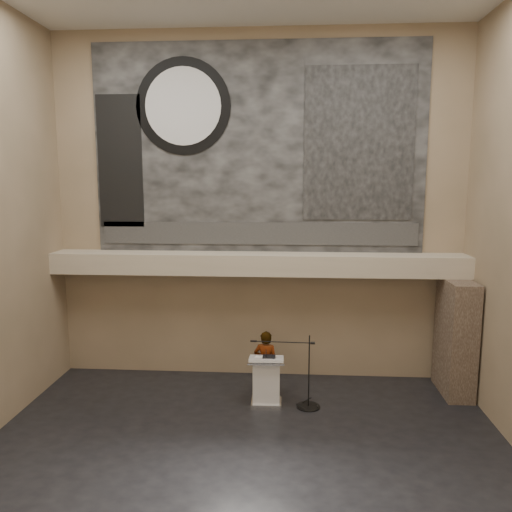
{
  "coord_description": "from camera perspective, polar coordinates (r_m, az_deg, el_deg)",
  "views": [
    {
      "loc": [
        0.77,
        -8.27,
        4.99
      ],
      "look_at": [
        0.0,
        3.2,
        3.2
      ],
      "focal_mm": 35.0,
      "sensor_mm": 36.0,
      "label": 1
    }
  ],
  "objects": [
    {
      "name": "lectern",
      "position": [
        11.4,
        1.19,
        -14.07
      ],
      "size": [
        0.76,
        0.55,
        1.14
      ],
      "rotation": [
        0.0,
        0.0,
        0.01
      ],
      "color": "silver",
      "rests_on": "floor"
    },
    {
      "name": "mic_stand",
      "position": [
        11.45,
        5.77,
        -15.65
      ],
      "size": [
        1.54,
        0.52,
        1.64
      ],
      "rotation": [
        0.0,
        0.0,
        -0.03
      ],
      "color": "black",
      "rests_on": "floor"
    },
    {
      "name": "binder",
      "position": [
        11.16,
        1.5,
        -11.46
      ],
      "size": [
        0.28,
        0.23,
        0.04
      ],
      "primitive_type": "cube",
      "rotation": [
        0.0,
        0.0,
        -0.01
      ],
      "color": "black",
      "rests_on": "lectern"
    },
    {
      "name": "banner_building_print",
      "position": [
        12.34,
        11.7,
        12.43
      ],
      "size": [
        2.6,
        0.02,
        3.6
      ],
      "primitive_type": "cube",
      "color": "black",
      "rests_on": "banner"
    },
    {
      "name": "floor",
      "position": [
        9.69,
        -1.37,
        -22.14
      ],
      "size": [
        10.0,
        10.0,
        0.0
      ],
      "primitive_type": "plane",
      "color": "black",
      "rests_on": "ground"
    },
    {
      "name": "wall_back",
      "position": [
        12.32,
        0.25,
        5.4
      ],
      "size": [
        10.0,
        0.02,
        8.5
      ],
      "primitive_type": "cube",
      "color": "#78664C",
      "rests_on": "floor"
    },
    {
      "name": "banner_brick_print",
      "position": [
        12.9,
        -15.27,
        10.36
      ],
      "size": [
        1.1,
        0.02,
        3.2
      ],
      "primitive_type": "cube",
      "color": "black",
      "rests_on": "banner"
    },
    {
      "name": "soffit",
      "position": [
        12.07,
        0.13,
        -0.88
      ],
      "size": [
        10.0,
        0.8,
        0.5
      ],
      "primitive_type": "cube",
      "color": "tan",
      "rests_on": "wall_back"
    },
    {
      "name": "wall_front",
      "position": [
        4.4,
        -6.28,
        -0.88
      ],
      "size": [
        10.0,
        0.02,
        8.5
      ],
      "primitive_type": "cube",
      "color": "#78664C",
      "rests_on": "floor"
    },
    {
      "name": "stone_pier",
      "position": [
        12.6,
        21.85,
        -8.6
      ],
      "size": [
        0.6,
        1.4,
        2.7
      ],
      "primitive_type": "cube",
      "color": "#413228",
      "rests_on": "floor"
    },
    {
      "name": "banner",
      "position": [
        12.29,
        0.25,
        12.16
      ],
      "size": [
        8.0,
        0.05,
        5.0
      ],
      "primitive_type": "cube",
      "color": "black",
      "rests_on": "wall_back"
    },
    {
      "name": "papers",
      "position": [
        11.14,
        0.32,
        -11.57
      ],
      "size": [
        0.27,
        0.32,
        0.0
      ],
      "primitive_type": "cube",
      "rotation": [
        0.0,
        0.0,
        -0.28
      ],
      "color": "white",
      "rests_on": "lectern"
    },
    {
      "name": "banner_text_strip",
      "position": [
        12.3,
        0.23,
        2.59
      ],
      "size": [
        7.76,
        0.02,
        0.55
      ],
      "primitive_type": "cube",
      "color": "#2B2B2B",
      "rests_on": "banner"
    },
    {
      "name": "speaker_person",
      "position": [
        11.76,
        1.13,
        -12.18
      ],
      "size": [
        0.62,
        0.46,
        1.54
      ],
      "primitive_type": "imported",
      "rotation": [
        0.0,
        0.0,
        2.96
      ],
      "color": "silver",
      "rests_on": "floor"
    },
    {
      "name": "sprinkler_left",
      "position": [
        12.28,
        -7.37,
        -2.12
      ],
      "size": [
        0.04,
        0.04,
        0.06
      ],
      "primitive_type": "cylinder",
      "color": "#B2893D",
      "rests_on": "soffit"
    },
    {
      "name": "banner_clock_rim",
      "position": [
        12.59,
        -8.33,
        16.57
      ],
      "size": [
        2.3,
        0.02,
        2.3
      ],
      "primitive_type": "cylinder",
      "rotation": [
        1.57,
        0.0,
        0.0
      ],
      "color": "black",
      "rests_on": "banner"
    },
    {
      "name": "banner_clock_face",
      "position": [
        12.57,
        -8.35,
        16.58
      ],
      "size": [
        1.84,
        0.02,
        1.84
      ],
      "primitive_type": "cylinder",
      "rotation": [
        1.57,
        0.0,
        0.0
      ],
      "color": "silver",
      "rests_on": "banner"
    },
    {
      "name": "sprinkler_right",
      "position": [
        12.1,
        9.13,
        -2.32
      ],
      "size": [
        0.04,
        0.04,
        0.06
      ],
      "primitive_type": "cylinder",
      "color": "#B2893D",
      "rests_on": "soffit"
    }
  ]
}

